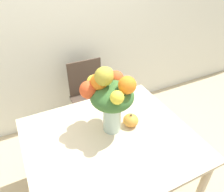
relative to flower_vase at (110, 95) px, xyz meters
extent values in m
cube|color=silver|center=(-0.05, 1.17, 0.29)|extent=(8.00, 0.06, 2.70)
cube|color=beige|center=(-0.05, -0.10, -0.34)|extent=(1.25, 1.08, 0.03)
cylinder|color=beige|center=(0.52, -0.59, -0.71)|extent=(0.06, 0.06, 0.71)
cylinder|color=beige|center=(-0.61, 0.38, -0.71)|extent=(0.06, 0.06, 0.71)
cylinder|color=beige|center=(0.52, 0.38, -0.71)|extent=(0.06, 0.06, 0.71)
cylinder|color=#B2CCBC|center=(0.01, -0.02, -0.19)|extent=(0.14, 0.14, 0.26)
cylinder|color=silver|center=(0.01, -0.02, -0.27)|extent=(0.12, 0.12, 0.11)
cylinder|color=#38662D|center=(0.04, -0.02, -0.15)|extent=(0.01, 0.01, 0.32)
cylinder|color=#38662D|center=(0.02, 0.01, -0.15)|extent=(0.01, 0.01, 0.32)
cylinder|color=#38662D|center=(-0.01, 0.00, -0.15)|extent=(0.01, 0.01, 0.32)
cylinder|color=#38662D|center=(-0.01, -0.03, -0.15)|extent=(0.01, 0.01, 0.32)
cylinder|color=#38662D|center=(0.02, -0.04, -0.15)|extent=(0.01, 0.00, 0.32)
ellipsoid|color=#38662D|center=(0.01, -0.02, 0.00)|extent=(0.32, 0.32, 0.19)
sphere|color=orange|center=(0.08, -0.10, 0.12)|extent=(0.12, 0.12, 0.12)
sphere|color=#AD9E33|center=(0.00, 0.15, 0.06)|extent=(0.11, 0.11, 0.11)
sphere|color=yellow|center=(-0.06, 0.13, 0.05)|extent=(0.11, 0.11, 0.11)
sphere|color=orange|center=(-0.06, 0.03, 0.11)|extent=(0.12, 0.12, 0.12)
sphere|color=#AD9E33|center=(-0.05, -0.01, 0.17)|extent=(0.13, 0.13, 0.13)
sphere|color=yellow|center=(0.01, 0.07, 0.14)|extent=(0.11, 0.11, 0.11)
sphere|color=yellow|center=(-0.02, -0.16, 0.08)|extent=(0.09, 0.09, 0.09)
sphere|color=#D64C23|center=(0.11, 0.11, 0.05)|extent=(0.12, 0.12, 0.12)
sphere|color=#D64C23|center=(-0.14, 0.05, 0.05)|extent=(0.13, 0.13, 0.13)
ellipsoid|color=gold|center=(0.17, -0.04, -0.27)|extent=(0.12, 0.12, 0.10)
cylinder|color=brown|center=(0.17, -0.04, -0.22)|extent=(0.02, 0.02, 0.02)
cube|color=#47382D|center=(0.13, 0.75, -0.62)|extent=(0.43, 0.43, 0.02)
cylinder|color=#47382D|center=(-0.04, 0.59, -0.84)|extent=(0.04, 0.04, 0.43)
cylinder|color=#47382D|center=(0.30, 0.58, -0.84)|extent=(0.04, 0.04, 0.43)
cylinder|color=#47382D|center=(-0.03, 0.93, -0.84)|extent=(0.04, 0.04, 0.43)
cylinder|color=#47382D|center=(0.31, 0.92, -0.84)|extent=(0.04, 0.04, 0.43)
cube|color=#47382D|center=(0.14, 0.96, -0.39)|extent=(0.40, 0.03, 0.43)
camera|label=1|loc=(-0.55, -1.16, 0.90)|focal=35.00mm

